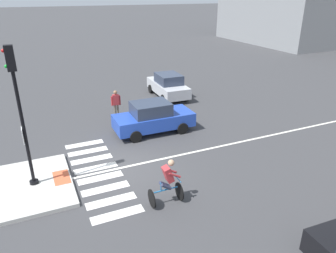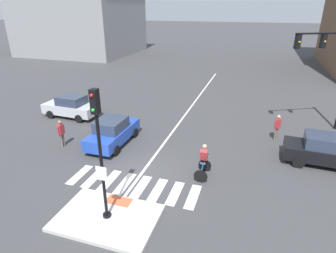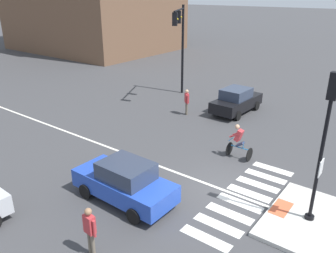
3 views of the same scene
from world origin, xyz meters
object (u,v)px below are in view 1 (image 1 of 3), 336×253
(cyclist, at_px, (168,181))
(car_blue_westbound_near, at_px, (153,118))
(car_silver_cross_left, at_px, (168,85))
(signal_pole, at_px, (19,106))
(pedestrian_at_curb_left, at_px, (116,102))

(cyclist, bearing_deg, car_blue_westbound_near, 162.95)
(car_silver_cross_left, height_order, cyclist, cyclist)
(car_silver_cross_left, relative_size, cyclist, 2.48)
(signal_pole, xyz_separation_m, car_blue_westbound_near, (-2.90, 6.03, -2.44))
(signal_pole, height_order, car_blue_westbound_near, signal_pole)
(car_blue_westbound_near, bearing_deg, pedestrian_at_curb_left, -156.15)
(signal_pole, relative_size, car_silver_cross_left, 1.24)
(car_silver_cross_left, distance_m, pedestrian_at_curb_left, 5.04)
(car_silver_cross_left, bearing_deg, signal_pole, -48.75)
(signal_pole, relative_size, car_blue_westbound_near, 1.25)
(car_silver_cross_left, xyz_separation_m, car_blue_westbound_near, (5.18, -3.19, 0.00))
(car_silver_cross_left, bearing_deg, cyclist, -24.30)
(signal_pole, xyz_separation_m, cyclist, (2.98, 4.22, -2.37))
(signal_pole, bearing_deg, car_blue_westbound_near, 115.72)
(cyclist, bearing_deg, signal_pole, -125.18)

